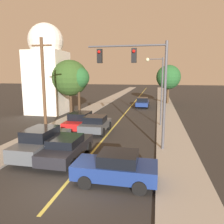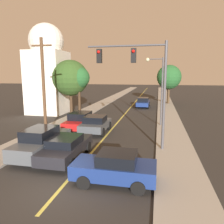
{
  "view_description": "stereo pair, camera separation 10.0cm",
  "coord_description": "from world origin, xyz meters",
  "px_view_note": "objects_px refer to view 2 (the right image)",
  "views": [
    {
      "loc": [
        3.97,
        -8.3,
        4.98
      ],
      "look_at": [
        0.0,
        10.86,
        1.6
      ],
      "focal_mm": 35.0,
      "sensor_mm": 36.0,
      "label": 1
    },
    {
      "loc": [
        4.06,
        -8.28,
        4.98
      ],
      "look_at": [
        0.0,
        10.86,
        1.6
      ],
      "focal_mm": 35.0,
      "sensor_mm": 36.0,
      "label": 2
    }
  ],
  "objects_px": {
    "utility_pole_left": "(44,86)",
    "tree_left_far": "(70,78)",
    "domed_building_left": "(48,69)",
    "tree_right_far": "(169,80)",
    "car_far_oncoming": "(143,102)",
    "car_near_lane_second": "(96,124)",
    "car_outer_lane_front": "(42,141)",
    "car_near_lane_front": "(66,147)",
    "car_crossing_right": "(115,167)",
    "streetlamp_right": "(158,82)",
    "tree_right_near": "(169,77)",
    "traffic_signal_mast": "(140,73)",
    "car_outer_lane_second": "(81,120)",
    "tree_left_near": "(79,78)"
  },
  "relations": [
    {
      "from": "car_outer_lane_front",
      "to": "car_near_lane_second",
      "type": "bearing_deg",
      "value": 72.9
    },
    {
      "from": "streetlamp_right",
      "to": "domed_building_left",
      "type": "height_order",
      "value": "domed_building_left"
    },
    {
      "from": "domed_building_left",
      "to": "streetlamp_right",
      "type": "bearing_deg",
      "value": -18.5
    },
    {
      "from": "car_outer_lane_second",
      "to": "tree_left_near",
      "type": "height_order",
      "value": "tree_left_near"
    },
    {
      "from": "car_outer_lane_front",
      "to": "domed_building_left",
      "type": "xyz_separation_m",
      "value": [
        -6.88,
        14.03,
        4.78
      ]
    },
    {
      "from": "car_far_oncoming",
      "to": "tree_right_far",
      "type": "relative_size",
      "value": 0.82
    },
    {
      "from": "car_outer_lane_front",
      "to": "utility_pole_left",
      "type": "bearing_deg",
      "value": 115.41
    },
    {
      "from": "car_crossing_right",
      "to": "tree_left_far",
      "type": "relative_size",
      "value": 0.58
    },
    {
      "from": "traffic_signal_mast",
      "to": "utility_pole_left",
      "type": "bearing_deg",
      "value": 170.22
    },
    {
      "from": "car_outer_lane_second",
      "to": "tree_left_near",
      "type": "bearing_deg",
      "value": 111.53
    },
    {
      "from": "traffic_signal_mast",
      "to": "streetlamp_right",
      "type": "distance_m",
      "value": 7.2
    },
    {
      "from": "tree_left_far",
      "to": "tree_right_near",
      "type": "bearing_deg",
      "value": 47.65
    },
    {
      "from": "car_near_lane_front",
      "to": "tree_right_far",
      "type": "relative_size",
      "value": 0.82
    },
    {
      "from": "car_far_oncoming",
      "to": "car_crossing_right",
      "type": "bearing_deg",
      "value": 90.96
    },
    {
      "from": "car_outer_lane_front",
      "to": "tree_left_far",
      "type": "bearing_deg",
      "value": 104.63
    },
    {
      "from": "car_outer_lane_second",
      "to": "car_crossing_right",
      "type": "relative_size",
      "value": 1.29
    },
    {
      "from": "traffic_signal_mast",
      "to": "tree_right_far",
      "type": "xyz_separation_m",
      "value": [
        2.87,
        24.31,
        -0.96
      ]
    },
    {
      "from": "car_crossing_right",
      "to": "utility_pole_left",
      "type": "bearing_deg",
      "value": 47.81
    },
    {
      "from": "car_near_lane_second",
      "to": "traffic_signal_mast",
      "type": "relative_size",
      "value": 0.57
    },
    {
      "from": "domed_building_left",
      "to": "tree_right_far",
      "type": "bearing_deg",
      "value": 39.07
    },
    {
      "from": "car_outer_lane_front",
      "to": "tree_right_near",
      "type": "bearing_deg",
      "value": 71.61
    },
    {
      "from": "car_outer_lane_front",
      "to": "domed_building_left",
      "type": "bearing_deg",
      "value": 116.13
    },
    {
      "from": "car_near_lane_front",
      "to": "car_outer_lane_second",
      "type": "bearing_deg",
      "value": 103.53
    },
    {
      "from": "tree_right_near",
      "to": "car_far_oncoming",
      "type": "bearing_deg",
      "value": -131.84
    },
    {
      "from": "tree_left_far",
      "to": "utility_pole_left",
      "type": "bearing_deg",
      "value": -80.02
    },
    {
      "from": "car_outer_lane_front",
      "to": "streetlamp_right",
      "type": "height_order",
      "value": "streetlamp_right"
    },
    {
      "from": "car_crossing_right",
      "to": "streetlamp_right",
      "type": "distance_m",
      "value": 12.63
    },
    {
      "from": "car_crossing_right",
      "to": "tree_right_near",
      "type": "height_order",
      "value": "tree_right_near"
    },
    {
      "from": "car_outer_lane_front",
      "to": "domed_building_left",
      "type": "distance_m",
      "value": 16.34
    },
    {
      "from": "tree_left_far",
      "to": "car_outer_lane_second",
      "type": "bearing_deg",
      "value": -60.02
    },
    {
      "from": "streetlamp_right",
      "to": "utility_pole_left",
      "type": "distance_m",
      "value": 10.39
    },
    {
      "from": "traffic_signal_mast",
      "to": "streetlamp_right",
      "type": "height_order",
      "value": "traffic_signal_mast"
    },
    {
      "from": "streetlamp_right",
      "to": "tree_right_near",
      "type": "height_order",
      "value": "tree_right_near"
    },
    {
      "from": "car_far_oncoming",
      "to": "tree_left_far",
      "type": "distance_m",
      "value": 12.53
    },
    {
      "from": "car_near_lane_front",
      "to": "tree_right_far",
      "type": "height_order",
      "value": "tree_right_far"
    },
    {
      "from": "car_near_lane_second",
      "to": "car_outer_lane_front",
      "type": "relative_size",
      "value": 0.78
    },
    {
      "from": "car_far_oncoming",
      "to": "tree_left_far",
      "type": "height_order",
      "value": "tree_left_far"
    },
    {
      "from": "utility_pole_left",
      "to": "tree_right_far",
      "type": "bearing_deg",
      "value": 65.67
    },
    {
      "from": "utility_pole_left",
      "to": "car_crossing_right",
      "type": "bearing_deg",
      "value": -42.19
    },
    {
      "from": "car_far_oncoming",
      "to": "streetlamp_right",
      "type": "relative_size",
      "value": 0.71
    },
    {
      "from": "car_far_oncoming",
      "to": "domed_building_left",
      "type": "relative_size",
      "value": 0.41
    },
    {
      "from": "car_near_lane_second",
      "to": "tree_left_far",
      "type": "distance_m",
      "value": 9.49
    },
    {
      "from": "tree_left_far",
      "to": "tree_right_far",
      "type": "bearing_deg",
      "value": 49.0
    },
    {
      "from": "utility_pole_left",
      "to": "tree_left_far",
      "type": "bearing_deg",
      "value": 99.98
    },
    {
      "from": "car_outer_lane_second",
      "to": "tree_left_far",
      "type": "distance_m",
      "value": 7.69
    },
    {
      "from": "streetlamp_right",
      "to": "car_outer_lane_second",
      "type": "bearing_deg",
      "value": -160.88
    },
    {
      "from": "car_outer_lane_second",
      "to": "car_far_oncoming",
      "type": "distance_m",
      "value": 15.34
    },
    {
      "from": "car_outer_lane_front",
      "to": "car_outer_lane_second",
      "type": "distance_m",
      "value": 7.03
    },
    {
      "from": "car_outer_lane_front",
      "to": "car_outer_lane_second",
      "type": "height_order",
      "value": "car_outer_lane_front"
    },
    {
      "from": "car_near_lane_second",
      "to": "utility_pole_left",
      "type": "xyz_separation_m",
      "value": [
        -3.51,
        -2.14,
        3.3
      ]
    }
  ]
}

